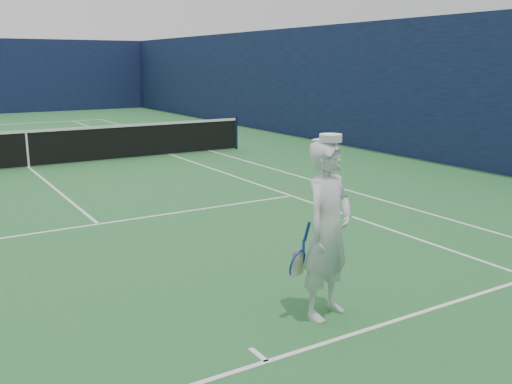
% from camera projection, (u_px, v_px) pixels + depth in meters
% --- Properties ---
extents(ground, '(80.00, 80.00, 0.00)m').
position_uv_depth(ground, '(29.00, 168.00, 15.28)').
color(ground, '#266531').
rests_on(ground, ground).
extents(court_markings, '(11.03, 23.83, 0.01)m').
position_uv_depth(court_markings, '(29.00, 168.00, 15.28)').
color(court_markings, white).
rests_on(court_markings, ground).
extents(windscreen_fence, '(20.12, 36.12, 4.00)m').
position_uv_depth(windscreen_fence, '(22.00, 92.00, 14.83)').
color(windscreen_fence, '#0F1638').
rests_on(windscreen_fence, ground).
extents(tennis_net, '(12.88, 0.09, 1.07)m').
position_uv_depth(tennis_net, '(27.00, 147.00, 15.16)').
color(tennis_net, '#141E4C').
rests_on(tennis_net, ground).
extents(tennis_player, '(0.90, 0.68, 2.04)m').
position_uv_depth(tennis_player, '(328.00, 230.00, 6.19)').
color(tennis_player, white).
rests_on(tennis_player, ground).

